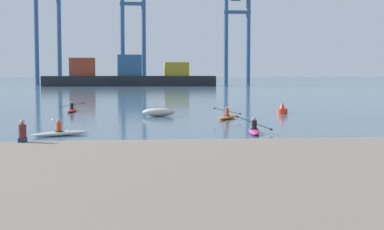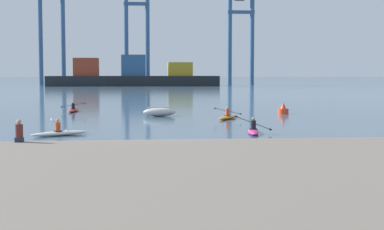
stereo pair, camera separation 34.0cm
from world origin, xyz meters
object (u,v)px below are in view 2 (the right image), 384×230
object	(u,v)px
container_barge	(132,76)
gantry_crane_east_mid	(241,25)
gantry_crane_west_mid	(137,21)
channel_buoy	(283,110)
kayak_red	(73,110)
seated_onlooker	(19,132)
capsized_dinghy	(159,112)
kayak_orange	(228,117)
kayak_magenta	(253,130)
kayak_white	(59,133)
gantry_crane_west	(51,16)

from	to	relation	value
container_barge	gantry_crane_east_mid	size ratio (longest dim) A/B	1.30
gantry_crane_west_mid	channel_buoy	world-z (taller)	gantry_crane_west_mid
kayak_red	gantry_crane_west_mid	bearing A→B (deg)	86.80
seated_onlooker	container_barge	bearing A→B (deg)	88.32
capsized_dinghy	kayak_orange	xyz separation A→B (m)	(5.04, -3.16, -0.18)
channel_buoy	kayak_magenta	distance (m)	16.15
channel_buoy	kayak_white	xyz separation A→B (m)	(-16.72, -15.24, -0.19)
container_barge	gantry_crane_west	xyz separation A→B (m)	(-21.83, 10.72, 16.21)
gantry_crane_east_mid	channel_buoy	xyz separation A→B (m)	(-16.86, -111.14, -16.15)
gantry_crane_east_mid	kayak_magenta	bearing A→B (deg)	-100.13
kayak_red	kayak_white	world-z (taller)	same
capsized_dinghy	kayak_white	distance (m)	14.87
channel_buoy	seated_onlooker	world-z (taller)	seated_onlooker
container_barge	kayak_white	size ratio (longest dim) A/B	13.56
capsized_dinghy	kayak_magenta	world-z (taller)	kayak_magenta
capsized_dinghy	kayak_orange	distance (m)	5.95
gantry_crane_east_mid	seated_onlooker	distance (m)	140.80
gantry_crane_west_mid	capsized_dinghy	size ratio (longest dim) A/B	13.16
kayak_magenta	kayak_red	size ratio (longest dim) A/B	1.00
container_barge	gantry_crane_west	bearing A→B (deg)	153.84
gantry_crane_west	kayak_magenta	xyz separation A→B (m)	(29.43, -127.95, -18.55)
kayak_magenta	kayak_red	world-z (taller)	kayak_magenta
gantry_crane_east_mid	kayak_red	distance (m)	113.48
gantry_crane_west	channel_buoy	size ratio (longest dim) A/B	37.36
gantry_crane_west_mid	capsized_dinghy	distance (m)	114.66
kayak_white	gantry_crane_east_mid	bearing A→B (deg)	75.12
kayak_orange	gantry_crane_east_mid	bearing A→B (deg)	79.07
kayak_white	seated_onlooker	distance (m)	9.48
kayak_red	gantry_crane_east_mid	bearing A→B (deg)	71.90
gantry_crane_west	kayak_orange	size ratio (longest dim) A/B	11.54
gantry_crane_west	channel_buoy	world-z (taller)	gantry_crane_west
gantry_crane_east_mid	kayak_red	xyz separation A→B (m)	(-34.88, -106.74, -16.33)
kayak_white	kayak_orange	bearing A→B (deg)	42.89
gantry_crane_west	seated_onlooker	xyz separation A→B (m)	(18.10, -137.50, -17.53)
capsized_dinghy	channel_buoy	distance (m)	10.72
capsized_dinghy	seated_onlooker	xyz separation A→B (m)	(-6.45, -22.96, 0.84)
capsized_dinghy	kayak_red	distance (m)	9.62
kayak_white	kayak_orange	size ratio (longest dim) A/B	1.00
gantry_crane_west	channel_buoy	xyz separation A→B (m)	(35.14, -112.84, -18.36)
container_barge	kayak_white	world-z (taller)	container_barge
container_barge	kayak_red	world-z (taller)	container_barge
gantry_crane_east_mid	seated_onlooker	xyz separation A→B (m)	(-33.90, -135.80, -15.32)
capsized_dinghy	channel_buoy	world-z (taller)	channel_buoy
gantry_crane_west_mid	kayak_orange	xyz separation A→B (m)	(6.49, -116.52, -17.31)
channel_buoy	kayak_magenta	world-z (taller)	kayak_magenta
capsized_dinghy	kayak_red	size ratio (longest dim) A/B	0.76
gantry_crane_west	capsized_dinghy	size ratio (longest dim) A/B	14.20
kayak_white	kayak_orange	distance (m)	15.25
kayak_orange	kayak_white	bearing A→B (deg)	-137.11
gantry_crane_west	kayak_red	world-z (taller)	gantry_crane_west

